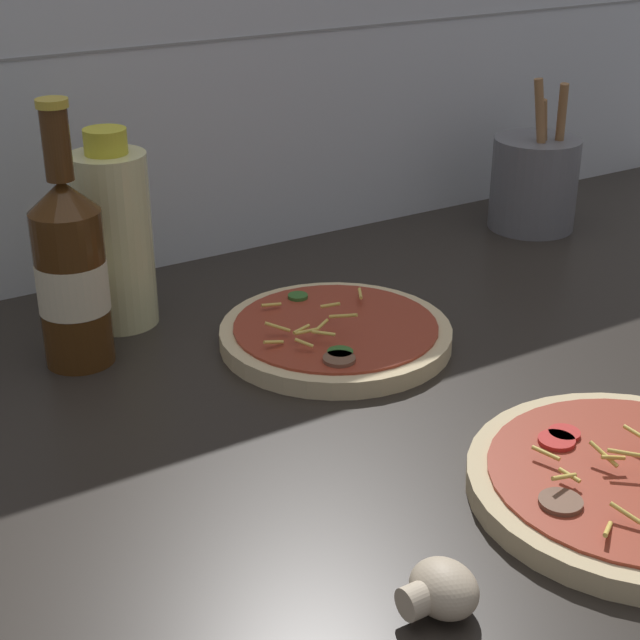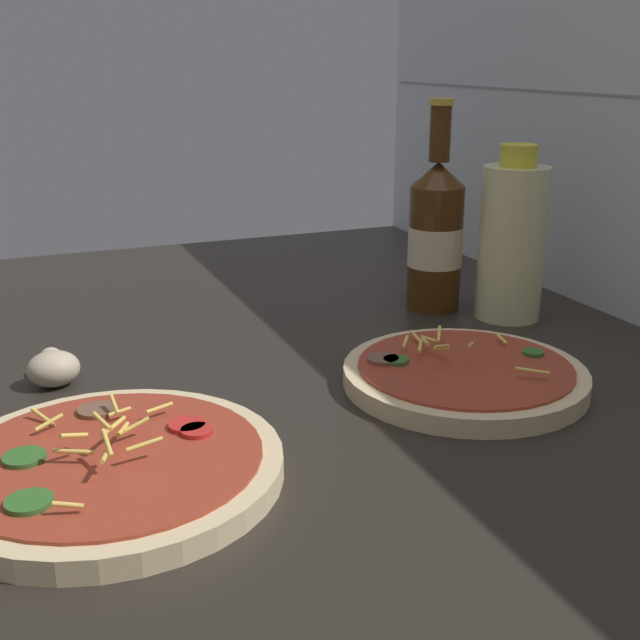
# 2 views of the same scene
# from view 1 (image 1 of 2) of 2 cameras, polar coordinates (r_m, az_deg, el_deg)

# --- Properties ---
(counter_slab) EXTENTS (1.60, 0.90, 0.03)m
(counter_slab) POSITION_cam_1_polar(r_m,az_deg,el_deg) (0.98, 7.96, -4.62)
(counter_slab) COLOR #28231E
(counter_slab) RESTS_ON ground
(tile_backsplash) EXTENTS (1.60, 0.01, 0.60)m
(tile_backsplash) POSITION_cam_1_polar(r_m,az_deg,el_deg) (1.25, -4.85, 16.06)
(tile_backsplash) COLOR silver
(tile_backsplash) RESTS_ON ground
(pizza_near) EXTENTS (0.28, 0.28, 0.06)m
(pizza_near) POSITION_cam_1_polar(r_m,az_deg,el_deg) (0.84, 17.95, -9.09)
(pizza_near) COLOR beige
(pizza_near) RESTS_ON counter_slab
(pizza_far) EXTENTS (0.25, 0.25, 0.05)m
(pizza_far) POSITION_cam_1_polar(r_m,az_deg,el_deg) (1.05, 0.91, -0.84)
(pizza_far) COLOR beige
(pizza_far) RESTS_ON counter_slab
(beer_bottle) EXTENTS (0.07, 0.07, 0.27)m
(beer_bottle) POSITION_cam_1_polar(r_m,az_deg,el_deg) (1.01, -14.28, 2.80)
(beer_bottle) COLOR #47280F
(beer_bottle) RESTS_ON counter_slab
(oil_bottle) EXTENTS (0.08, 0.08, 0.22)m
(oil_bottle) POSITION_cam_1_polar(r_m,az_deg,el_deg) (1.09, -11.88, 4.75)
(oil_bottle) COLOR beige
(oil_bottle) RESTS_ON counter_slab
(mushroom_left) EXTENTS (0.06, 0.05, 0.04)m
(mushroom_left) POSITION_cam_1_polar(r_m,az_deg,el_deg) (0.70, 7.03, -15.31)
(mushroom_left) COLOR beige
(mushroom_left) RESTS_ON counter_slab
(utensil_crock) EXTENTS (0.12, 0.12, 0.21)m
(utensil_crock) POSITION_cam_1_polar(r_m,az_deg,el_deg) (1.41, 12.36, 7.84)
(utensil_crock) COLOR slate
(utensil_crock) RESTS_ON counter_slab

